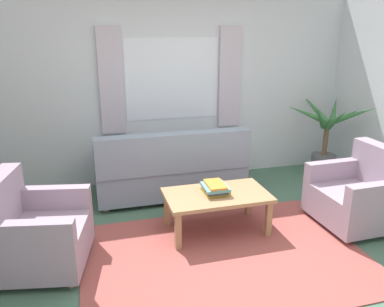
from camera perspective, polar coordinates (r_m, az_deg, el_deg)
The scene contains 10 objects.
ground_plane at distance 3.89m, azimuth 4.82°, elevation -14.96°, with size 6.24×6.24×0.00m, color #476B56.
wall_back at distance 5.50m, azimuth -3.04°, elevation 9.43°, with size 5.32×0.12×2.60m, color silver.
window_with_curtains at distance 5.40m, azimuth -2.87°, elevation 10.88°, with size 1.98×0.07×1.40m.
area_rug at distance 3.89m, azimuth 4.82°, elevation -14.88°, with size 2.71×1.92×0.01m, color #9E4C47.
couch at distance 5.02m, azimuth -3.16°, elevation -2.42°, with size 1.90×0.82×0.92m.
armchair_left at distance 3.85m, azimuth -22.40°, elevation -10.66°, with size 0.97×0.98×0.88m.
armchair_right at distance 4.71m, azimuth 23.54°, elevation -5.55°, with size 0.84×0.86×0.88m.
coffee_table at distance 4.16m, azimuth 3.66°, elevation -6.63°, with size 1.10×0.64×0.44m.
book_stack_on_table at distance 4.14m, azimuth 3.42°, elevation -5.12°, with size 0.27×0.33×0.11m.
potted_plant at distance 5.97m, azimuth 19.15°, elevation 1.88°, with size 1.06×1.27×1.20m.
Camera 1 is at (-1.17, -3.05, 2.11)m, focal length 36.16 mm.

